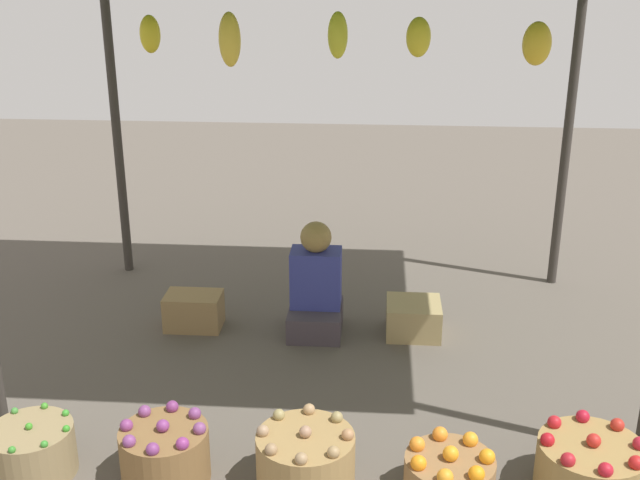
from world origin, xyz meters
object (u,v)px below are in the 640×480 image
Objects in this scene: vendor_person at (316,290)px; basket_oranges at (449,476)px; basket_potatoes at (305,462)px; wooden_crate_near_vendor at (194,311)px; basket_red_apples at (590,468)px; wooden_crate_stacked_rear at (413,318)px; basket_green_chilies at (32,450)px; basket_purple_onions at (165,453)px.

basket_oranges is (0.77, -1.72, -0.18)m from vendor_person.
basket_oranges is at bearing -1.49° from basket_potatoes.
wooden_crate_near_vendor is (-1.62, 1.70, 0.00)m from basket_oranges.
basket_red_apples reaches higher than wooden_crate_near_vendor.
vendor_person reaches higher than basket_oranges.
basket_potatoes is at bearing 178.51° from basket_oranges.
basket_red_apples is 1.32× the size of wooden_crate_near_vendor.
wooden_crate_stacked_rear is at bearing 93.55° from basket_oranges.
wooden_crate_near_vendor is at bearing 75.31° from basket_green_chilies.
basket_oranges is (0.69, -0.02, -0.03)m from basket_potatoes.
basket_purple_onions is at bearing -178.84° from basket_red_apples.
vendor_person is 1.53× the size of basket_red_apples.
basket_potatoes reaches higher than basket_red_apples.
vendor_person is at bearing 114.25° from basket_oranges.
basket_green_chilies is at bearing 179.13° from basket_potatoes.
basket_purple_onions reaches higher than wooden_crate_near_vendor.
vendor_person is 0.69m from wooden_crate_stacked_rear.
vendor_person is 2.19m from basket_red_apples.
basket_potatoes reaches higher than wooden_crate_near_vendor.
basket_potatoes is at bearing -0.87° from basket_green_chilies.
basket_purple_onions is 1.38m from basket_oranges.
basket_red_apples is 2.80m from wooden_crate_near_vendor.
basket_green_chilies is at bearing 178.93° from basket_oranges.
basket_potatoes is at bearing -108.93° from wooden_crate_stacked_rear.
basket_red_apples reaches higher than wooden_crate_stacked_rear.
vendor_person reaches higher than basket_purple_onions.
vendor_person is at bearing 52.64° from basket_green_chilies.
basket_green_chilies is 2.57m from wooden_crate_stacked_rear.
basket_red_apples is (2.73, 0.04, 0.01)m from basket_green_chilies.
basket_green_chilies is 1.09× the size of wooden_crate_near_vendor.
vendor_person is at bearing 92.89° from basket_potatoes.
basket_purple_onions is at bearing 178.35° from basket_oranges.
basket_green_chilies is 1.37m from basket_potatoes.
wooden_crate_near_vendor is 1.05× the size of wooden_crate_stacked_rear.
wooden_crate_stacked_rear is (1.95, 1.67, -0.01)m from basket_green_chilies.
basket_oranges reaches higher than wooden_crate_near_vendor.
basket_oranges is at bearing -1.65° from basket_purple_onions.
vendor_person is 1.81× the size of basket_oranges.
vendor_person reaches higher than basket_green_chilies.
basket_green_chilies reaches higher than wooden_crate_near_vendor.
basket_potatoes reaches higher than wooden_crate_stacked_rear.
basket_potatoes is 1.24× the size of wooden_crate_near_vendor.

